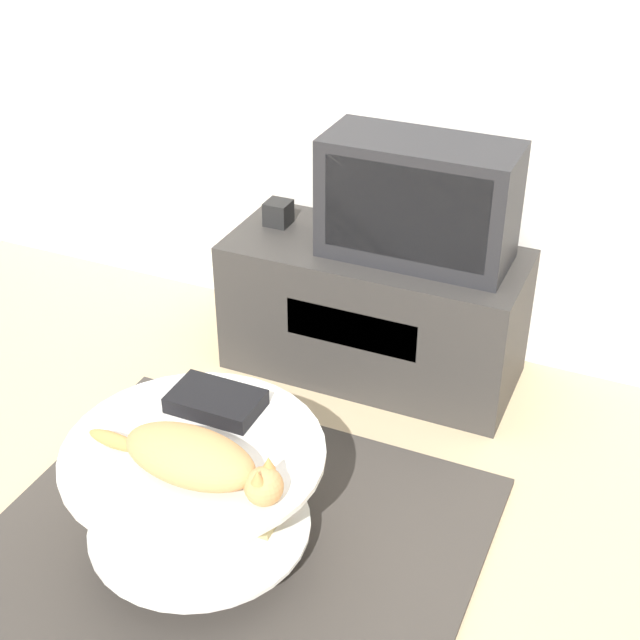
% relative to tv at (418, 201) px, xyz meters
% --- Properties ---
extents(ground_plane, '(12.00, 12.00, 0.00)m').
position_rel_tv_xyz_m(ground_plane, '(-0.20, -1.19, -0.75)').
color(ground_plane, tan).
extents(wall_back, '(8.00, 0.05, 2.60)m').
position_rel_tv_xyz_m(wall_back, '(-0.20, 0.32, 0.55)').
color(wall_back, silver).
rests_on(wall_back, ground_plane).
extents(rug, '(1.46, 1.50, 0.02)m').
position_rel_tv_xyz_m(rug, '(-0.20, -1.19, -0.74)').
color(rug, '#3D3833').
rests_on(rug, ground_plane).
extents(tv_stand, '(1.12, 0.48, 0.53)m').
position_rel_tv_xyz_m(tv_stand, '(-0.15, -0.01, -0.49)').
color(tv_stand, '#33302D').
rests_on(tv_stand, ground_plane).
extents(tv, '(0.68, 0.30, 0.44)m').
position_rel_tv_xyz_m(tv, '(0.00, 0.00, 0.00)').
color(tv, '#232326').
rests_on(tv, tv_stand).
extents(speaker, '(0.09, 0.09, 0.09)m').
position_rel_tv_xyz_m(speaker, '(-0.57, 0.04, -0.17)').
color(speaker, black).
rests_on(speaker, tv_stand).
extents(coffee_table, '(0.75, 0.75, 0.40)m').
position_rel_tv_xyz_m(coffee_table, '(-0.25, -1.14, -0.47)').
color(coffee_table, '#B2B2B7').
rests_on(coffee_table, rug).
extents(dvd_box, '(0.27, 0.17, 0.05)m').
position_rel_tv_xyz_m(dvd_box, '(-0.29, -0.95, -0.31)').
color(dvd_box, black).
rests_on(dvd_box, coffee_table).
extents(cat, '(0.61, 0.21, 0.14)m').
position_rel_tv_xyz_m(cat, '(-0.19, -1.24, -0.26)').
color(cat, tan).
rests_on(cat, coffee_table).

